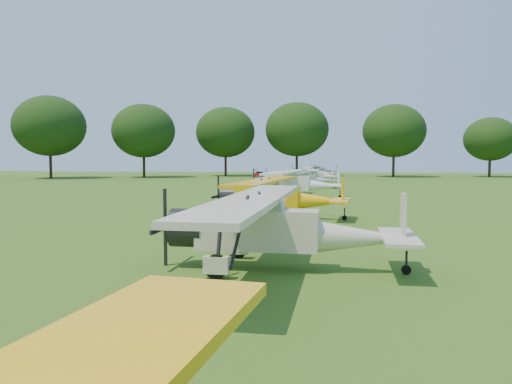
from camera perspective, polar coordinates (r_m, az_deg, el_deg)
ground at (r=30.99m, az=2.97°, el=-2.17°), size 160.00×160.00×0.00m
tree_belt at (r=31.24m, az=9.75°, el=12.60°), size 137.36×130.27×14.52m
aircraft_1 at (r=14.73m, az=2.34°, el=-3.58°), size 7.55×12.01×2.37m
aircraft_2 at (r=27.10m, az=2.43°, el=-0.19°), size 7.39×11.76×2.31m
aircraft_3 at (r=41.06m, az=4.39°, el=1.29°), size 7.62×12.12×2.38m
aircraft_4 at (r=54.27m, az=5.82°, el=1.65°), size 6.12×9.76×1.92m
aircraft_5 at (r=65.44m, az=6.80°, el=2.03°), size 6.07×9.65×1.90m
aircraft_6 at (r=76.16m, az=6.40°, el=2.37°), size 6.50×10.34×2.04m
aircraft_7 at (r=88.33m, az=7.15°, el=2.59°), size 6.58×10.48×2.06m
golf_cart at (r=79.99m, az=0.57°, el=2.04°), size 2.17×1.44×1.77m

